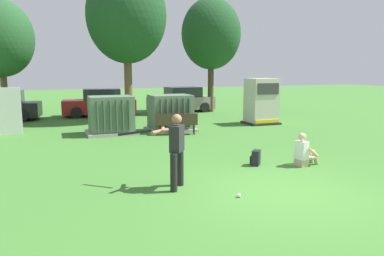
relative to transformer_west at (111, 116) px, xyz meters
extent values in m
plane|color=#3D752D|center=(2.40, -9.18, -0.79)|extent=(96.00, 96.00, 0.00)
cube|color=#9E9B93|center=(0.00, 0.01, -0.73)|extent=(2.10, 1.70, 0.12)
cube|color=#567056|center=(0.00, 0.01, 0.08)|extent=(1.80, 1.40, 1.50)
cube|color=#495F49|center=(-0.64, -0.75, 0.08)|extent=(0.06, 0.12, 1.27)
cube|color=#495F49|center=(-0.38, -0.75, 0.08)|extent=(0.06, 0.12, 1.27)
cube|color=#495F49|center=(-0.13, -0.75, 0.08)|extent=(0.06, 0.12, 1.27)
cube|color=#495F49|center=(0.13, -0.75, 0.08)|extent=(0.06, 0.12, 1.27)
cube|color=#495F49|center=(0.38, -0.75, 0.08)|extent=(0.06, 0.12, 1.27)
cube|color=#495F49|center=(0.64, -0.75, 0.08)|extent=(0.06, 0.12, 1.27)
cube|color=#9E9B93|center=(2.62, -0.11, -0.73)|extent=(2.10, 1.70, 0.12)
cube|color=#567056|center=(2.62, -0.11, 0.08)|extent=(1.80, 1.40, 1.50)
cube|color=#495F49|center=(1.99, -0.87, 0.08)|extent=(0.06, 0.12, 1.27)
cube|color=#495F49|center=(2.24, -0.87, 0.08)|extent=(0.06, 0.12, 1.27)
cube|color=#495F49|center=(2.50, -0.87, 0.08)|extent=(0.06, 0.12, 1.27)
cube|color=#495F49|center=(2.75, -0.87, 0.08)|extent=(0.06, 0.12, 1.27)
cube|color=#495F49|center=(3.01, -0.87, 0.08)|extent=(0.06, 0.12, 1.27)
cube|color=#495F49|center=(3.26, -0.87, 0.08)|extent=(0.06, 0.12, 1.27)
cube|color=#262626|center=(7.60, 0.32, -0.74)|extent=(1.60, 1.40, 0.10)
cube|color=beige|center=(7.60, 0.32, 0.41)|extent=(1.40, 1.20, 2.20)
cube|color=#383838|center=(7.60, -0.30, 1.02)|extent=(1.19, 0.04, 0.55)
cube|color=yellow|center=(7.60, -0.30, -0.59)|extent=(1.33, 0.04, 0.16)
cube|color=#4C3828|center=(2.54, -1.18, -0.34)|extent=(1.84, 0.83, 0.05)
cube|color=#4C3828|center=(2.50, -1.35, -0.09)|extent=(1.76, 0.48, 0.44)
cylinder|color=#4C3828|center=(1.83, -0.86, -0.58)|extent=(0.06, 0.06, 0.42)
cylinder|color=#4C3828|center=(3.32, -1.23, -0.58)|extent=(0.06, 0.06, 0.42)
cylinder|color=#4C3828|center=(1.76, -1.13, -0.58)|extent=(0.06, 0.06, 0.42)
cylinder|color=#4C3828|center=(3.25, -1.50, -0.58)|extent=(0.06, 0.06, 0.42)
cylinder|color=black|center=(0.13, -8.25, -0.35)|extent=(0.16, 0.16, 0.88)
cylinder|color=black|center=(0.42, -7.86, -0.35)|extent=(0.16, 0.16, 0.88)
cube|color=#262628|center=(0.28, -8.05, 0.39)|extent=(0.43, 0.46, 0.60)
sphere|color=#9E7051|center=(0.28, -8.05, 0.84)|extent=(0.23, 0.23, 0.23)
cylinder|color=#9E7051|center=(-0.08, -7.90, 0.55)|extent=(0.50, 0.37, 0.09)
cylinder|color=#9E7051|center=(0.03, -7.76, 0.55)|extent=(0.25, 0.54, 0.09)
cylinder|color=black|center=(-0.56, -7.42, 0.48)|extent=(0.72, 0.56, 0.21)
sphere|color=black|center=(-0.22, -7.67, 0.55)|extent=(0.08, 0.08, 0.08)
sphere|color=white|center=(1.33, -9.12, -0.74)|extent=(0.09, 0.09, 0.09)
cube|color=tan|center=(4.25, -7.39, -0.69)|extent=(0.29, 0.37, 0.20)
cube|color=white|center=(4.25, -7.39, -0.33)|extent=(0.28, 0.39, 0.52)
sphere|color=#DBAD89|center=(4.25, -7.39, 0.06)|extent=(0.22, 0.22, 0.22)
cylinder|color=tan|center=(4.45, -7.26, -0.57)|extent=(0.47, 0.20, 0.13)
cylinder|color=tan|center=(4.67, -7.22, -0.56)|extent=(0.31, 0.16, 0.46)
cylinder|color=tan|center=(4.48, -7.46, -0.57)|extent=(0.47, 0.20, 0.13)
cylinder|color=tan|center=(4.71, -7.42, -0.56)|extent=(0.31, 0.16, 0.46)
cylinder|color=#DBAD89|center=(4.42, -7.13, -0.37)|extent=(0.42, 0.15, 0.32)
cylinder|color=#DBAD89|center=(4.50, -7.58, -0.37)|extent=(0.42, 0.15, 0.32)
cube|color=black|center=(3.08, -6.87, -0.57)|extent=(0.36, 0.37, 0.44)
cube|color=black|center=(2.98, -6.78, -0.63)|extent=(0.20, 0.21, 0.22)
cylinder|color=brown|center=(-4.59, 5.37, 0.54)|extent=(0.33, 0.33, 2.65)
ellipsoid|color=#235128|center=(-4.59, 5.37, 3.52)|extent=(3.27, 3.27, 3.88)
cylinder|color=brown|center=(1.60, 4.18, 0.93)|extent=(0.42, 0.42, 3.43)
ellipsoid|color=#1E4723|center=(1.60, 4.18, 4.78)|extent=(4.23, 4.23, 5.02)
cylinder|color=#4C3828|center=(7.42, 6.30, 0.75)|extent=(0.38, 0.38, 3.08)
ellipsoid|color=#1E4723|center=(7.42, 6.30, 4.21)|extent=(3.80, 3.80, 4.51)
cube|color=#262B33|center=(-4.91, 6.37, 0.51)|extent=(2.27, 1.80, 0.64)
cylinder|color=black|center=(-3.86, 5.39, -0.47)|extent=(0.66, 0.29, 0.64)
cylinder|color=black|center=(-3.66, 7.08, -0.47)|extent=(0.66, 0.29, 0.64)
cube|color=maroon|center=(0.31, 6.59, -0.21)|extent=(4.34, 2.07, 0.80)
cube|color=#262B33|center=(0.45, 6.58, 0.51)|extent=(2.23, 1.74, 0.64)
cylinder|color=black|center=(-1.07, 5.86, -0.47)|extent=(0.66, 0.28, 0.64)
cylinder|color=black|center=(-0.91, 7.56, -0.47)|extent=(0.66, 0.28, 0.64)
cylinder|color=black|center=(1.53, 5.63, -0.47)|extent=(0.66, 0.28, 0.64)
cylinder|color=black|center=(1.68, 7.32, -0.47)|extent=(0.66, 0.28, 0.64)
cube|color=gray|center=(5.55, 6.85, -0.21)|extent=(4.31, 2.00, 0.80)
cube|color=#262B33|center=(5.70, 6.86, 0.51)|extent=(2.21, 1.71, 0.64)
cylinder|color=black|center=(4.31, 5.91, -0.47)|extent=(0.65, 0.27, 0.64)
cylinder|color=black|center=(4.19, 7.60, -0.47)|extent=(0.65, 0.27, 0.64)
cylinder|color=black|center=(6.91, 6.09, -0.47)|extent=(0.65, 0.27, 0.64)
cylinder|color=black|center=(6.78, 7.79, -0.47)|extent=(0.65, 0.27, 0.64)
camera|label=1|loc=(-2.34, -15.90, 1.94)|focal=34.56mm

